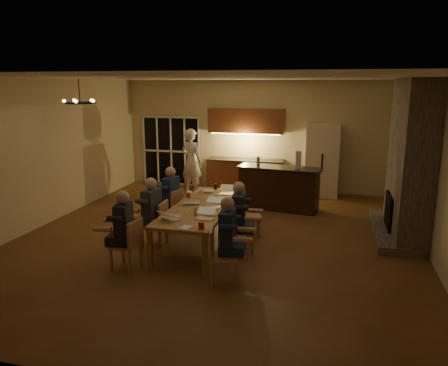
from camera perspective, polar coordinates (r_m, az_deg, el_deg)
floor at (r=8.97m, az=-0.90°, el=-7.33°), size 9.00×9.00×0.00m
back_wall at (r=12.92m, az=4.44°, el=6.17°), size 8.00×0.04×3.20m
left_wall at (r=10.36m, az=-22.96°, el=3.54°), size 0.04×9.00×3.20m
right_wall at (r=8.44m, az=26.41°, el=1.31°), size 0.04×9.00×3.20m
ceiling at (r=8.42m, az=-0.98°, el=13.71°), size 8.00×9.00×0.04m
french_doors at (r=13.67m, az=-6.88°, el=4.16°), size 1.86×0.08×2.10m
fireplace at (r=9.54m, az=23.12°, el=2.81°), size 0.58×2.50×3.20m
kitchenette at (r=12.71m, az=2.81°, el=4.27°), size 2.24×0.68×2.40m
refrigerator at (r=12.44m, az=12.73°, el=2.84°), size 0.90×0.68×2.00m
dining_table at (r=8.72m, az=-2.77°, el=-5.33°), size 1.10×3.04×0.75m
bar_island at (r=11.00m, az=7.16°, el=-0.67°), size 2.11×0.95×1.08m
chair_left_near at (r=7.60m, az=-12.72°, el=-7.86°), size 0.49×0.49×0.89m
chair_left_mid at (r=8.58m, az=-9.12°, el=-5.29°), size 0.44×0.44×0.89m
chair_left_far at (r=9.51m, az=-7.10°, el=-3.42°), size 0.53×0.53×0.89m
chair_right_near at (r=6.95m, az=0.02°, el=-9.53°), size 0.51×0.51×0.89m
chair_right_mid at (r=8.02m, az=1.98°, el=-6.44°), size 0.55×0.55×0.89m
chair_right_far at (r=9.01m, az=3.43°, el=-4.27°), size 0.53×0.53×0.89m
person_left_near at (r=7.55m, az=-12.91°, el=-6.05°), size 0.68×0.68×1.38m
person_right_near at (r=6.97m, az=0.45°, el=-7.30°), size 0.64×0.64×1.38m
person_left_mid at (r=8.42m, az=-9.39°, el=-3.91°), size 0.66×0.66×1.38m
person_right_mid at (r=7.98m, az=1.93°, el=-4.68°), size 0.67×0.67×1.38m
person_left_far at (r=9.45m, az=-6.92°, el=-1.99°), size 0.67×0.67×1.38m
standing_person at (r=12.33m, az=-4.27°, el=2.76°), size 0.81×0.67×1.88m
chandelier at (r=8.48m, az=-18.29°, el=9.90°), size 0.57×0.57×0.03m
laptop_a at (r=7.76m, az=-6.91°, el=-3.94°), size 0.42×0.42×0.23m
laptop_b at (r=7.73m, az=-2.58°, el=-3.93°), size 0.34×0.30×0.23m
laptop_c at (r=8.74m, az=-4.25°, el=-1.97°), size 0.37×0.34×0.23m
laptop_d at (r=8.46m, az=-1.46°, el=-2.44°), size 0.36×0.32×0.23m
laptop_e at (r=9.70m, az=-2.26°, el=-0.45°), size 0.32×0.28×0.23m
laptop_f at (r=9.47m, az=0.41°, el=-0.77°), size 0.36×0.32×0.23m
mug_front at (r=8.21m, az=-3.74°, el=-3.40°), size 0.07×0.07×0.10m
mug_mid at (r=9.06m, az=-1.00°, el=-1.82°), size 0.08×0.08×0.10m
mug_back at (r=9.48m, az=-2.98°, el=-1.17°), size 0.08×0.08×0.10m
redcup_near at (r=7.23m, az=-2.98°, el=-5.57°), size 0.10×0.10×0.12m
redcup_mid at (r=9.13m, az=-4.67°, el=-1.67°), size 0.08×0.08×0.12m
can_silver at (r=7.97m, az=-3.77°, el=-3.83°), size 0.06×0.06×0.12m
can_cola at (r=9.91m, az=-1.12°, el=-0.47°), size 0.07×0.07×0.12m
plate_near at (r=8.01m, az=-1.79°, el=-4.08°), size 0.26×0.26×0.02m
plate_left at (r=7.92m, az=-6.46°, el=-4.38°), size 0.25×0.25×0.02m
plate_far at (r=9.18m, az=1.26°, el=-1.89°), size 0.25×0.25×0.02m
notepad at (r=7.32m, az=-5.00°, el=-5.80°), size 0.20×0.26×0.01m
bar_bottle at (r=10.96m, az=4.50°, el=2.86°), size 0.08×0.08×0.24m
bar_blender at (r=10.71m, az=9.70°, el=2.99°), size 0.15×0.15×0.43m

